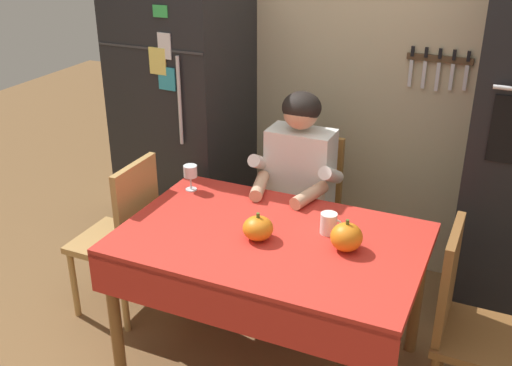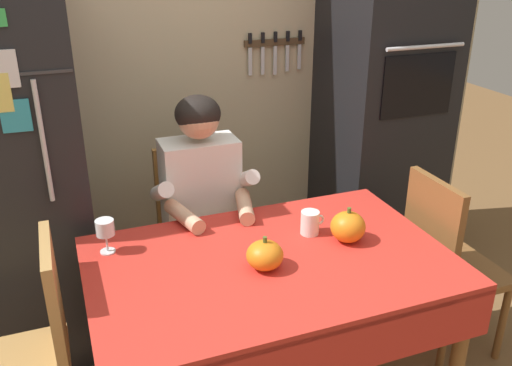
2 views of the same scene
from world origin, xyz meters
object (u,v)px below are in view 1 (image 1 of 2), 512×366
at_px(chair_right_side, 467,320).
at_px(coffee_mug, 329,223).
at_px(wine_glass, 190,172).
at_px(pumpkin_medium, 258,228).
at_px(dining_table, 269,254).
at_px(chair_left_side, 124,232).
at_px(pumpkin_large, 346,237).
at_px(seated_person, 295,184).
at_px(chair_behind_person, 306,207).
at_px(refrigerator, 185,120).

xyz_separation_m(chair_right_side, coffee_mug, (-0.67, 0.09, 0.28)).
relative_size(chair_right_side, wine_glass, 6.57).
distance_m(wine_glass, pumpkin_medium, 0.64).
xyz_separation_m(dining_table, chair_left_side, (-0.90, 0.10, -0.14)).
distance_m(coffee_mug, pumpkin_large, 0.16).
bearing_deg(seated_person, chair_behind_person, 90.00).
height_order(coffee_mug, pumpkin_medium, pumpkin_medium).
bearing_deg(chair_left_side, wine_glass, 32.65).
relative_size(refrigerator, chair_right_side, 1.94).
distance_m(refrigerator, pumpkin_large, 1.55).
height_order(chair_left_side, pumpkin_medium, chair_left_side).
distance_m(refrigerator, wine_glass, 0.69).
relative_size(dining_table, coffee_mug, 13.23).
distance_m(chair_right_side, pumpkin_large, 0.62).
bearing_deg(coffee_mug, seated_person, 126.89).
bearing_deg(seated_person, chair_right_side, -27.95).
xyz_separation_m(dining_table, seated_person, (-0.10, 0.60, 0.08)).
bearing_deg(refrigerator, chair_right_side, -23.64).
xyz_separation_m(pumpkin_large, pumpkin_medium, (-0.39, -0.07, -0.01)).
distance_m(seated_person, coffee_mug, 0.56).
bearing_deg(pumpkin_large, refrigerator, 147.28).
bearing_deg(chair_behind_person, pumpkin_large, -58.84).
distance_m(dining_table, chair_behind_person, 0.81).
height_order(dining_table, wine_glass, wine_glass).
distance_m(coffee_mug, wine_glass, 0.83).
bearing_deg(chair_left_side, pumpkin_large, -2.45).
bearing_deg(dining_table, wine_glass, 152.58).
relative_size(seated_person, pumpkin_medium, 8.82).
relative_size(seated_person, wine_glass, 8.79).
height_order(dining_table, chair_left_side, chair_left_side).
xyz_separation_m(dining_table, coffee_mug, (0.23, 0.16, 0.13)).
height_order(dining_table, chair_right_side, chair_right_side).
distance_m(chair_right_side, pumpkin_medium, 0.99).
xyz_separation_m(chair_behind_person, wine_glass, (-0.48, -0.49, 0.33)).
xyz_separation_m(seated_person, coffee_mug, (0.33, -0.45, 0.05)).
height_order(chair_behind_person, pumpkin_large, chair_behind_person).
xyz_separation_m(coffee_mug, wine_glass, (-0.82, 0.15, 0.05)).
bearing_deg(wine_glass, chair_behind_person, 45.26).
bearing_deg(chair_left_side, seated_person, 32.13).
height_order(chair_behind_person, wine_glass, chair_behind_person).
distance_m(refrigerator, chair_left_side, 0.87).
distance_m(coffee_mug, pumpkin_medium, 0.33).
height_order(seated_person, wine_glass, seated_person).
xyz_separation_m(refrigerator, chair_right_side, (1.85, -0.81, -0.39)).
height_order(refrigerator, chair_behind_person, refrigerator).
distance_m(dining_table, chair_right_side, 0.92).
bearing_deg(seated_person, wine_glass, -148.22).
relative_size(seated_person, chair_right_side, 1.34).
bearing_deg(chair_right_side, dining_table, -175.37).
xyz_separation_m(chair_right_side, chair_left_side, (-1.80, 0.03, 0.00)).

